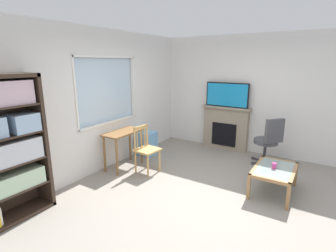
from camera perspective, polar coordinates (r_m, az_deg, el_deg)
name	(u,v)px	position (r m, az deg, el deg)	size (l,w,h in m)	color
ground	(208,196)	(4.26, 8.96, -15.31)	(5.87, 5.51, 0.02)	gray
wall_back_with_window	(102,102)	(5.08, -14.55, 5.16)	(4.87, 0.15, 2.69)	silver
wall_right	(254,95)	(6.14, 18.91, 6.60)	(0.12, 4.71, 2.69)	silver
bookshelf	(7,144)	(3.89, -32.50, -3.38)	(0.90, 0.38, 1.94)	#38281E
desk_under_window	(123,138)	(5.11, -10.02, -2.77)	(0.84, 0.42, 0.75)	brown
wooden_chair	(146,149)	(4.88, -4.98, -5.15)	(0.45, 0.44, 0.90)	tan
plastic_drawer_unit	(146,143)	(5.83, -4.91, -3.86)	(0.35, 0.40, 0.55)	#72ADDB
fireplace	(225,128)	(6.30, 12.81, -0.38)	(0.26, 1.18, 1.04)	gray
tv	(227,95)	(6.14, 13.17, 6.85)	(0.06, 1.02, 0.57)	black
office_chair	(269,139)	(5.55, 21.78, -2.74)	(0.62, 0.61, 1.00)	#4C4C51
coffee_table	(274,172)	(4.50, 22.85, -9.47)	(0.93, 0.61, 0.42)	#8C9E99
sippy_cup	(274,166)	(4.45, 22.82, -8.26)	(0.07, 0.07, 0.09)	#DB3D84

